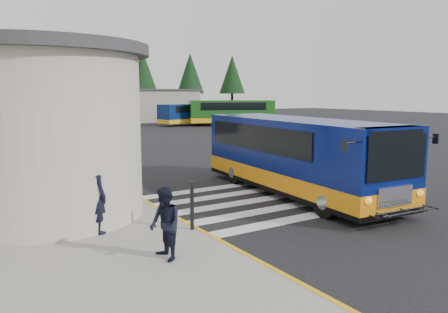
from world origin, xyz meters
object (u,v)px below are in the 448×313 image
pedestrian_a (97,196)px  far_bus_a (191,113)px  pedestrian_b (165,224)px  far_bus_b (232,111)px  transit_bus (297,158)px  bollard (192,206)px

pedestrian_a → far_bus_a: far_bus_a is taller
pedestrian_b → far_bus_b: far_bus_b is taller
transit_bus → bollard: size_ratio=7.86×
far_bus_b → pedestrian_b: bearing=167.4°
transit_bus → pedestrian_b: 7.77m
pedestrian_a → far_bus_a: size_ratio=0.22×
far_bus_a → pedestrian_b: bearing=138.4°
far_bus_a → transit_bus: bearing=145.2°
transit_bus → far_bus_a: transit_bus is taller
pedestrian_b → far_bus_a: (20.32, 36.88, 0.43)m
bollard → far_bus_b: far_bus_b is taller
far_bus_a → far_bus_b: 4.82m
transit_bus → far_bus_a: (13.45, 33.25, 0.05)m
pedestrian_b → far_bus_a: far_bus_a is taller
transit_bus → pedestrian_a: bearing=-166.8°
far_bus_a → bollard: bearing=139.1°
pedestrian_a → pedestrian_b: 2.65m
transit_bus → far_bus_b: size_ratio=1.00×
transit_bus → far_bus_b: far_bus_b is taller
pedestrian_b → bollard: pedestrian_b is taller
pedestrian_a → far_bus_b: (24.47, 30.99, 0.51)m
pedestrian_a → bollard: bearing=-126.6°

